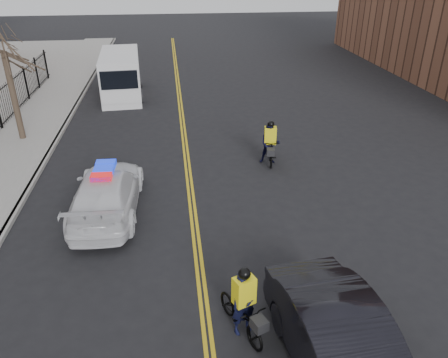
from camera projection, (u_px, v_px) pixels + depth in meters
ground at (198, 257)px, 12.75m from camera, size 120.00×120.00×0.00m
center_line_left at (184, 149)px, 19.80m from camera, size 0.10×60.00×0.01m
center_line_right at (187, 149)px, 19.82m from camera, size 0.10×60.00×0.01m
sidewalk at (13, 156)px, 18.95m from camera, size 3.00×60.00×0.15m
curb at (49, 154)px, 19.12m from camera, size 0.20×60.00×0.15m
street_tree at (7, 66)px, 19.12m from camera, size 3.20×3.20×4.80m
police_cruiser at (107, 192)px, 14.66m from camera, size 2.29×5.25×1.66m
dark_sedan at (345, 352)px, 8.66m from camera, size 2.29×5.25×1.68m
cargo_van at (121, 76)px, 26.73m from camera, size 2.68×6.29×2.58m
cyclist_near at (244, 310)px, 9.98m from camera, size 1.29×1.95×1.81m
cyclist_far at (270, 147)px, 18.22m from camera, size 0.92×1.90×1.86m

